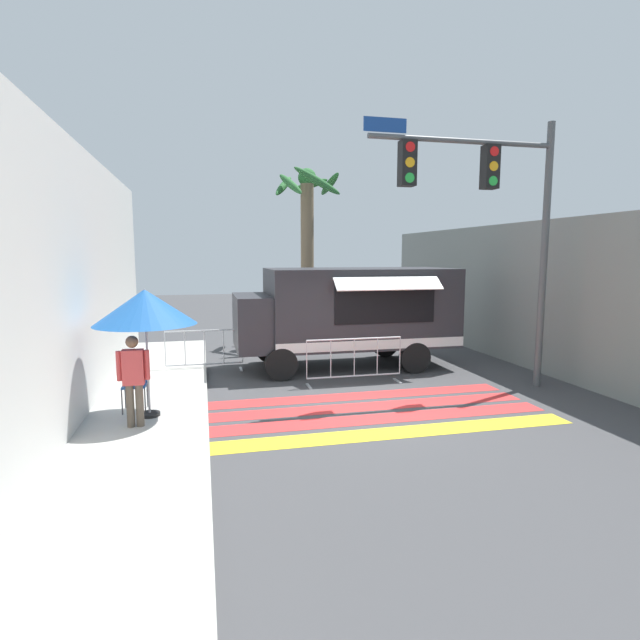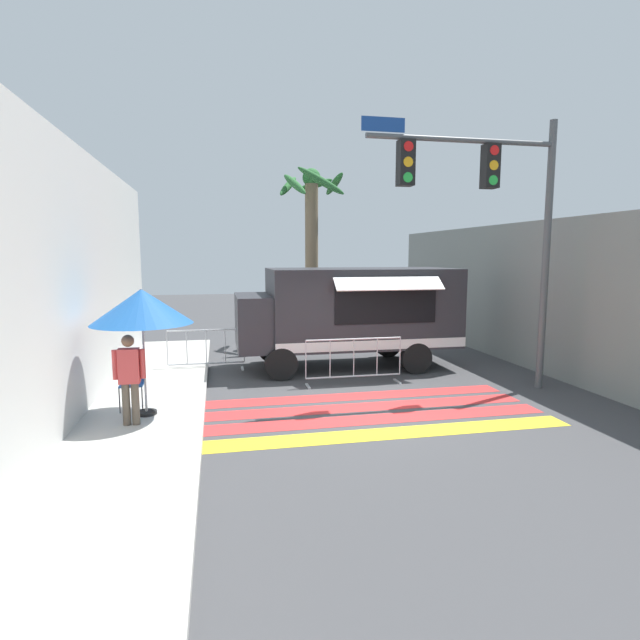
{
  "view_description": "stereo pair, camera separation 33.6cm",
  "coord_description": "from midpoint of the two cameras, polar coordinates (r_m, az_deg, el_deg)",
  "views": [
    {
      "loc": [
        -3.21,
        -9.16,
        3.0
      ],
      "look_at": [
        -0.5,
        2.35,
        1.46
      ],
      "focal_mm": 28.0,
      "sensor_mm": 36.0,
      "label": 1
    },
    {
      "loc": [
        -2.89,
        -9.23,
        3.0
      ],
      "look_at": [
        -0.5,
        2.35,
        1.46
      ],
      "focal_mm": 28.0,
      "sensor_mm": 36.0,
      "label": 2
    }
  ],
  "objects": [
    {
      "name": "barricade_side",
      "position": [
        13.27,
        -13.77,
        -3.46
      ],
      "size": [
        1.97,
        0.44,
        1.09
      ],
      "color": "#B7BABF",
      "rests_on": "ground_plane"
    },
    {
      "name": "patio_umbrella",
      "position": [
        9.31,
        -20.35,
        1.35
      ],
      "size": [
        1.77,
        1.77,
        2.28
      ],
      "color": "black",
      "rests_on": "sidewalk_left"
    },
    {
      "name": "sidewalk_left",
      "position": [
        9.93,
        -26.67,
        -10.59
      ],
      "size": [
        4.4,
        16.0,
        0.13
      ],
      "color": "#B7B5AD",
      "rests_on": "ground_plane"
    },
    {
      "name": "palm_tree",
      "position": [
        16.97,
        -2.06,
        9.96
      ],
      "size": [
        2.21,
        2.26,
        5.85
      ],
      "color": "#7A664C",
      "rests_on": "ground_plane"
    },
    {
      "name": "food_truck",
      "position": [
        13.29,
        1.99,
        1.16
      ],
      "size": [
        5.76,
        2.79,
        2.65
      ],
      "color": "#2D2D33",
      "rests_on": "ground_plane"
    },
    {
      "name": "building_left_facade",
      "position": [
        9.52,
        -27.87,
        3.57
      ],
      "size": [
        0.25,
        16.0,
        5.01
      ],
      "color": "silver",
      "rests_on": "ground_plane"
    },
    {
      "name": "ground_plane",
      "position": [
        10.14,
        4.92,
        -9.81
      ],
      "size": [
        60.0,
        60.0,
        0.0
      ],
      "primitive_type": "plane",
      "color": "#424244"
    },
    {
      "name": "folding_chair",
      "position": [
        10.03,
        -21.32,
        -6.39
      ],
      "size": [
        0.42,
        0.42,
        0.94
      ],
      "rotation": [
        0.0,
        0.0,
        0.03
      ],
      "color": "#4C4C51",
      "rests_on": "sidewalk_left"
    },
    {
      "name": "vendor_person",
      "position": [
        8.99,
        -21.54,
        -5.97
      ],
      "size": [
        0.53,
        0.2,
        1.55
      ],
      "rotation": [
        0.0,
        0.0,
        0.28
      ],
      "color": "brown",
      "rests_on": "sidewalk_left"
    },
    {
      "name": "barricade_front",
      "position": [
        11.65,
        3.11,
        -4.72
      ],
      "size": [
        2.29,
        0.44,
        1.09
      ],
      "color": "#B7BABF",
      "rests_on": "ground_plane"
    },
    {
      "name": "concrete_wall_right",
      "position": [
        14.79,
        20.91,
        2.83
      ],
      "size": [
        0.2,
        16.0,
        3.88
      ],
      "color": "gray",
      "rests_on": "ground_plane"
    },
    {
      "name": "traffic_signal_pole",
      "position": [
        11.48,
        18.06,
        12.84
      ],
      "size": [
        4.35,
        0.29,
        5.86
      ],
      "color": "#515456",
      "rests_on": "ground_plane"
    },
    {
      "name": "crosswalk_painted",
      "position": [
        9.8,
        5.62,
        -10.41
      ],
      "size": [
        6.4,
        2.84,
        0.01
      ],
      "color": "yellow",
      "rests_on": "ground_plane"
    }
  ]
}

